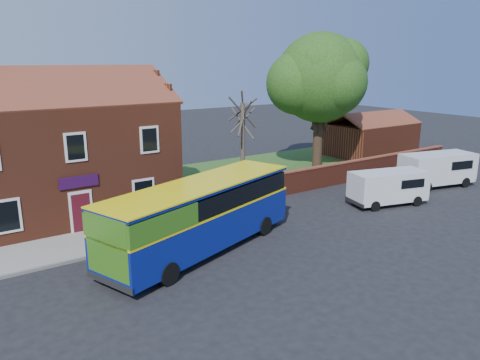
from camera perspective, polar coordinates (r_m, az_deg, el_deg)
ground at (r=22.85m, az=4.32°, el=-8.44°), size 120.00×120.00×0.00m
pavement at (r=24.62m, az=-17.45°, el=-7.22°), size 18.00×3.50×0.12m
kerb at (r=23.05m, az=-16.14°, el=-8.60°), size 18.00×0.15×0.14m
grass_strip at (r=40.37m, az=7.27°, el=1.68°), size 26.00×12.00×0.04m
shop_building at (r=29.07m, az=-21.37°, el=2.63°), size 12.30×8.13×10.50m
boundary_wall at (r=36.05m, az=13.62°, el=1.13°), size 22.00×0.38×1.60m
outbuilding at (r=46.45m, az=15.72°, el=4.93°), size 8.20×5.06×4.17m
bus at (r=21.87m, az=-5.38°, el=-4.24°), size 11.24×6.20×3.33m
van_near at (r=30.72m, az=17.63°, el=-0.72°), size 5.17×3.10×2.12m
van_far at (r=36.42m, az=22.92°, el=1.35°), size 5.75×3.35×2.37m
large_tree at (r=39.03m, az=9.64°, el=11.86°), size 9.05×7.16×11.04m
bare_tree at (r=32.70m, az=0.32°, el=4.74°), size 2.45×2.92×6.53m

